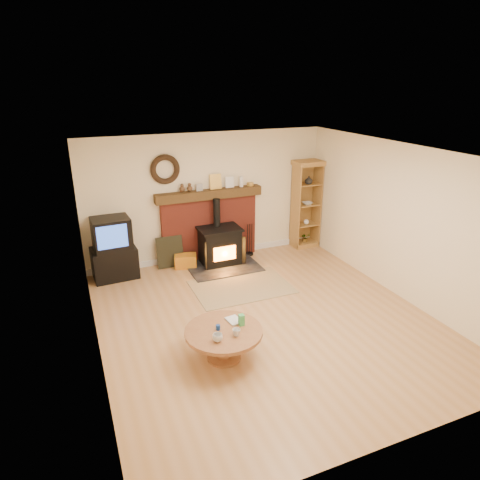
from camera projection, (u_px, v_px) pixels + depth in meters
name	position (u px, v px, depth m)	size (l,w,h in m)	color
ground	(265.00, 319.00, 6.77)	(5.50, 5.50, 0.00)	#B27F4A
room_shell	(264.00, 214.00, 6.24)	(5.02, 5.52, 2.61)	beige
chimney_breast	(210.00, 222.00, 8.79)	(2.20, 0.22, 1.78)	maroon
wood_stove	(220.00, 247.00, 8.63)	(1.40, 1.00, 1.33)	black
area_rug	(241.00, 287.00, 7.79)	(1.74, 1.20, 0.01)	brown
tv_unit	(113.00, 250.00, 7.99)	(0.84, 0.61, 1.19)	black
curio_cabinet	(306.00, 204.00, 9.42)	(0.62, 0.45, 1.93)	olive
firelog_box	(186.00, 261.00, 8.57)	(0.43, 0.27, 0.27)	#CCD115
leaning_painting	(170.00, 252.00, 8.54)	(0.53, 0.03, 0.64)	black
fire_tools	(250.00, 249.00, 9.18)	(0.16, 0.16, 0.70)	black
coffee_table	(224.00, 336.00, 5.69)	(1.05, 1.05, 0.60)	brown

